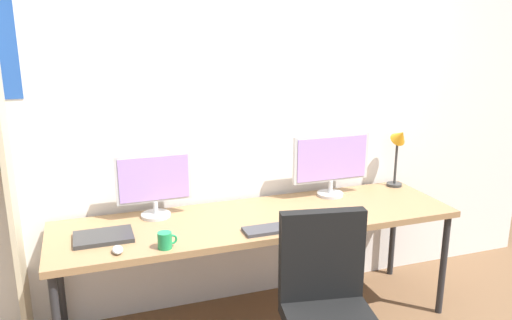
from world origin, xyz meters
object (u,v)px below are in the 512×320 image
desk_lamp (399,146)px  monitor_right (331,162)px  keyboard_main (272,229)px  coffee_mug (165,240)px  laptop_closed (103,237)px  monitor_left (154,183)px  computer_mouse (118,250)px  desk (259,224)px

desk_lamp → monitor_right: bearing=-178.7°
keyboard_main → coffee_mug: bearing=-176.9°
desk_lamp → laptop_closed: size_ratio=1.41×
monitor_left → computer_mouse: size_ratio=4.74×
monitor_right → laptop_closed: monitor_right is taller
desk → computer_mouse: (-0.87, -0.24, 0.06)m
monitor_left → monitor_right: bearing=0.0°
keyboard_main → computer_mouse: size_ratio=3.47×
monitor_right → computer_mouse: bearing=-163.0°
laptop_closed → monitor_right: bearing=9.1°
computer_mouse → desk: bearing=15.2°
computer_mouse → laptop_closed: (-0.06, 0.21, -0.00)m
laptop_closed → coffee_mug: 0.39m
desk_lamp → computer_mouse: size_ratio=4.69×
desk_lamp → laptop_closed: 2.10m
laptop_closed → coffee_mug: size_ratio=3.02×
monitor_left → laptop_closed: (-0.33, -0.24, -0.21)m
desk → computer_mouse: size_ratio=25.90×
computer_mouse → monitor_left: bearing=59.3°
monitor_left → desk_lamp: size_ratio=1.01×
monitor_right → computer_mouse: monitor_right is taller
coffee_mug → desk: bearing=23.0°
computer_mouse → laptop_closed: bearing=106.3°
monitor_right → desk: bearing=-160.5°
computer_mouse → coffee_mug: 0.25m
keyboard_main → monitor_right: bearing=36.4°
monitor_left → keyboard_main: bearing=-36.4°
desk_lamp → coffee_mug: (-1.76, -0.49, -0.26)m
desk → laptop_closed: size_ratio=7.77×
coffee_mug → keyboard_main: bearing=3.1°
computer_mouse → desk_lamp: bearing=12.9°
monitor_right → desk_lamp: size_ratio=1.23×
desk_lamp → laptop_closed: desk_lamp is taller
monitor_right → coffee_mug: (-1.22, -0.48, -0.20)m
monitor_right → keyboard_main: bearing=-143.6°
monitor_right → keyboard_main: 0.78m
desk → keyboard_main: size_ratio=7.46×
desk → desk_lamp: 1.22m
keyboard_main → coffee_mug: (-0.62, -0.03, 0.04)m
monitor_left → desk_lamp: 1.75m
keyboard_main → desk: bearing=90.0°
computer_mouse → coffee_mug: bearing=-6.6°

